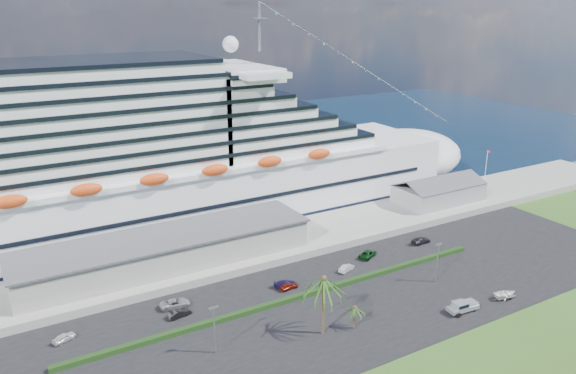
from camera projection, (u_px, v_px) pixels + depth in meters
ground at (384, 328)px, 96.95m from camera, size 420.00×420.00×0.00m
asphalt_lot at (346, 300)px, 105.95m from camera, size 140.00×38.00×0.12m
wharf at (272, 243)px, 129.48m from camera, size 240.00×20.00×1.80m
water at (153, 158)px, 203.56m from camera, size 420.00×160.00×0.02m
cruise_ship at (144, 165)px, 133.90m from camera, size 191.00×38.00×54.00m
terminal_building at (166, 249)px, 116.20m from camera, size 61.00×15.00×6.30m
port_shed at (439, 192)px, 153.34m from camera, size 24.00×12.31×7.37m
flagpole at (486, 169)px, 160.80m from camera, size 1.08×0.16×12.00m
hedge at (296, 297)px, 106.06m from camera, size 88.00×1.10×0.90m
lamp_post_left at (214, 324)px, 88.41m from camera, size 1.60×0.35×8.27m
lamp_post_right at (438, 258)px, 111.45m from camera, size 1.60×0.35×8.27m
palm_tall at (324, 285)px, 92.56m from camera, size 8.82×8.82×11.13m
palm_short at (355, 310)px, 95.70m from camera, size 3.53×3.53×4.56m
parked_car_0 at (64, 337)px, 92.90m from camera, size 4.21×3.00×1.33m
parked_car_1 at (179, 313)px, 100.09m from camera, size 4.39×2.10×1.39m
parked_car_2 at (175, 303)px, 103.25m from camera, size 5.76×3.09×1.54m
parked_car_3 at (285, 284)px, 110.79m from camera, size 4.82×2.61×1.33m
parked_car_4 at (289, 286)px, 109.85m from camera, size 4.09×1.93×1.35m
parked_car_5 at (346, 268)px, 117.25m from camera, size 4.40×2.80×1.37m
parked_car_6 at (368, 254)px, 123.76m from camera, size 5.73×4.31×1.45m
parked_car_7 at (421, 240)px, 130.78m from camera, size 5.02×2.13×1.44m
pickup_truck at (462, 306)px, 101.54m from camera, size 6.27×2.79×2.15m
boat_trailer at (505, 294)px, 106.14m from camera, size 5.43×3.98×1.51m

